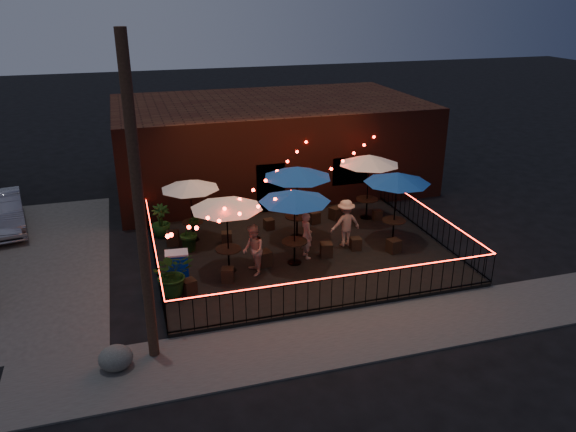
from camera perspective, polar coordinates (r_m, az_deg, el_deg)
The scene contains 36 objects.
ground at distance 18.25m, azimuth 3.21°, elevation -6.53°, with size 110.00×110.00×0.00m, color black.
patio at distance 19.90m, azimuth 1.27°, elevation -3.73°, with size 10.00×8.00×0.15m, color black.
sidewalk at distance 15.66m, azimuth 7.29°, elevation -11.83°, with size 18.00×2.50×0.05m, color #42403D.
brick_building at distance 26.75m, azimuth -1.92°, elevation 7.39°, with size 14.00×8.00×4.00m.
utility_pole at distance 13.31m, azimuth -14.87°, elevation 0.60°, with size 0.26×0.26×8.00m, color #312114.
fence_front at distance 16.30m, azimuth 5.64°, elevation -7.65°, with size 10.00×0.04×1.04m.
fence_left at distance 18.86m, azimuth -13.37°, elevation -3.89°, with size 0.04×8.00×1.04m.
fence_right at distance 21.61m, azimuth 14.01°, elevation -0.58°, with size 0.04×8.00×1.04m.
festoon_lights at distance 18.43m, azimuth -1.37°, elevation 2.36°, with size 10.02×8.72×1.32m.
cafe_table_0 at distance 17.65m, azimuth -6.28°, elevation 1.21°, with size 3.01×3.01×2.55m.
cafe_table_1 at distance 20.23m, azimuth -9.93°, elevation 3.10°, with size 2.78×2.78×2.33m.
cafe_table_2 at distance 18.06m, azimuth 0.69°, elevation 1.95°, with size 2.89×2.89×2.59m.
cafe_table_3 at distance 20.05m, azimuth 0.95°, elevation 4.39°, with size 2.73×2.73×2.74m.
cafe_table_4 at distance 20.18m, azimuth 11.03°, elevation 3.75°, with size 3.04×3.04×2.61m.
cafe_table_5 at distance 22.16m, azimuth 8.25°, elevation 5.61°, with size 2.51×2.51×2.63m.
bistro_chair_0 at distance 17.35m, azimuth -9.99°, elevation -7.06°, with size 0.38×0.38×0.45m, color black.
bistro_chair_1 at distance 17.85m, azimuth -6.13°, elevation -5.95°, with size 0.38×0.38×0.45m, color black.
bistro_chair_2 at distance 20.64m, azimuth -11.63°, elevation -2.22°, with size 0.43×0.43×0.51m, color black.
bistro_chair_3 at distance 20.45m, azimuth -6.24°, elevation -2.22°, with size 0.37×0.37×0.44m, color black.
bistro_chair_4 at distance 18.75m, azimuth -2.44°, elevation -4.31°, with size 0.43×0.43×0.51m, color black.
bistro_chair_5 at distance 19.42m, azimuth 3.91°, elevation -3.43°, with size 0.40×0.40×0.48m, color black.
bistro_chair_6 at distance 21.56m, azimuth -1.95°, elevation -0.84°, with size 0.35×0.35×0.42m, color black.
bistro_chair_7 at distance 22.14m, azimuth 2.65°, elevation -0.14°, with size 0.40×0.40×0.47m, color black.
bistro_chair_8 at distance 20.02m, azimuth 6.87°, elevation -2.80°, with size 0.37×0.37×0.44m, color black.
bistro_chair_9 at distance 20.00m, azimuth 10.68°, elevation -3.01°, with size 0.40×0.40×0.48m, color black.
bistro_chair_10 at distance 22.58m, azimuth 4.85°, elevation 0.27°, with size 0.42×0.42×0.49m, color black.
bistro_chair_11 at distance 22.74m, azimuth 9.05°, elevation 0.10°, with size 0.34×0.34×0.40m, color black.
patron_a at distance 19.08m, azimuth 1.90°, elevation -1.97°, with size 0.59×0.39×1.63m, color tan.
patron_b at distance 17.97m, azimuth -3.55°, elevation -3.50°, with size 0.81×0.63×1.67m, color #DCBB8C.
patron_c at distance 20.05m, azimuth 5.87°, elevation -0.71°, with size 1.11×0.64×1.72m, color tan.
potted_shrub_a at distance 17.17m, azimuth -11.64°, elevation -5.72°, with size 1.25×1.09×1.39m, color #123E12.
potted_shrub_b at distance 19.90m, azimuth -9.87°, elevation -1.65°, with size 0.76×0.61×1.38m, color #133911.
potted_shrub_c at distance 21.31m, azimuth -12.78°, elevation -0.50°, with size 0.69×0.69×1.22m, color #15330F.
cooler at distance 18.10m, azimuth -11.18°, elevation -4.96°, with size 0.75×0.57×0.95m.
boulder at distance 14.74m, azimuth -17.11°, elevation -13.63°, with size 0.87×0.74×0.68m, color #4B4B46.
car_silver at distance 24.42m, azimuth -27.04°, elevation 0.34°, with size 1.50×4.29×1.41m, color gray.
Camera 1 is at (-5.56, -15.08, 8.65)m, focal length 35.00 mm.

